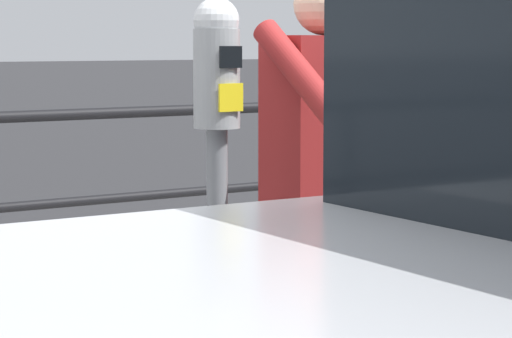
# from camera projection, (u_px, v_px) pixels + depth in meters

# --- Properties ---
(parking_meter) EXTENTS (0.15, 0.16, 1.53)m
(parking_meter) POSITION_uv_depth(u_px,v_px,m) (217.00, 140.00, 3.66)
(parking_meter) COLOR slate
(parking_meter) RESTS_ON sidewalk_curb
(pedestrian_at_meter) EXTENTS (0.60, 0.62, 1.63)m
(pedestrian_at_meter) POSITION_uv_depth(u_px,v_px,m) (325.00, 173.00, 3.98)
(pedestrian_at_meter) COLOR brown
(pedestrian_at_meter) RESTS_ON sidewalk_curb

